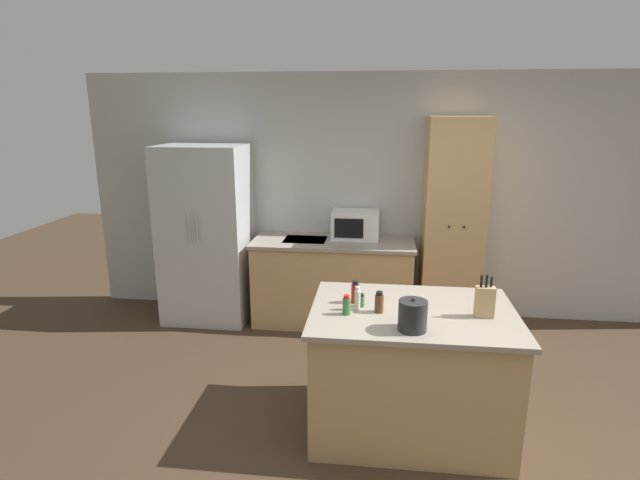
{
  "coord_description": "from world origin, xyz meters",
  "views": [
    {
      "loc": [
        -0.4,
        -3.03,
        2.23
      ],
      "look_at": [
        -0.93,
        1.4,
        1.05
      ],
      "focal_mm": 28.0,
      "sensor_mm": 36.0,
      "label": 1
    }
  ],
  "objects_px": {
    "spice_bottle_amber_oil": "(379,303)",
    "spice_bottle_green_herb": "(355,292)",
    "spice_bottle_short_red": "(357,299)",
    "kettle": "(413,316)",
    "knife_block": "(485,301)",
    "spice_bottle_tall_dark": "(361,301)",
    "refrigerator": "(207,234)",
    "pantry_cabinet": "(452,225)",
    "microwave": "(355,225)",
    "spice_bottle_pale_salt": "(347,305)"
  },
  "relations": [
    {
      "from": "knife_block",
      "to": "spice_bottle_pale_salt",
      "type": "relative_size",
      "value": 2.13
    },
    {
      "from": "spice_bottle_short_red",
      "to": "spice_bottle_amber_oil",
      "type": "distance_m",
      "value": 0.15
    },
    {
      "from": "spice_bottle_short_red",
      "to": "kettle",
      "type": "xyz_separation_m",
      "value": [
        0.35,
        -0.28,
        0.02
      ]
    },
    {
      "from": "pantry_cabinet",
      "to": "spice_bottle_pale_salt",
      "type": "bearing_deg",
      "value": -115.36
    },
    {
      "from": "spice_bottle_amber_oil",
      "to": "spice_bottle_green_herb",
      "type": "height_order",
      "value": "spice_bottle_green_herb"
    },
    {
      "from": "spice_bottle_amber_oil",
      "to": "spice_bottle_green_herb",
      "type": "distance_m",
      "value": 0.23
    },
    {
      "from": "pantry_cabinet",
      "to": "microwave",
      "type": "bearing_deg",
      "value": 176.88
    },
    {
      "from": "refrigerator",
      "to": "kettle",
      "type": "xyz_separation_m",
      "value": [
        2.04,
        -2.09,
        0.06
      ]
    },
    {
      "from": "spice_bottle_short_red",
      "to": "kettle",
      "type": "distance_m",
      "value": 0.45
    },
    {
      "from": "refrigerator",
      "to": "pantry_cabinet",
      "type": "bearing_deg",
      "value": 2.26
    },
    {
      "from": "pantry_cabinet",
      "to": "spice_bottle_pale_salt",
      "type": "height_order",
      "value": "pantry_cabinet"
    },
    {
      "from": "refrigerator",
      "to": "knife_block",
      "type": "distance_m",
      "value": 3.11
    },
    {
      "from": "refrigerator",
      "to": "spice_bottle_short_red",
      "type": "bearing_deg",
      "value": -46.86
    },
    {
      "from": "pantry_cabinet",
      "to": "spice_bottle_short_red",
      "type": "xyz_separation_m",
      "value": [
        -0.88,
        -1.91,
        -0.1
      ]
    },
    {
      "from": "spice_bottle_green_herb",
      "to": "spice_bottle_amber_oil",
      "type": "bearing_deg",
      "value": -42.5
    },
    {
      "from": "microwave",
      "to": "spice_bottle_tall_dark",
      "type": "relative_size",
      "value": 5.31
    },
    {
      "from": "refrigerator",
      "to": "microwave",
      "type": "height_order",
      "value": "refrigerator"
    },
    {
      "from": "knife_block",
      "to": "spice_bottle_amber_oil",
      "type": "relative_size",
      "value": 1.97
    },
    {
      "from": "knife_block",
      "to": "spice_bottle_short_red",
      "type": "height_order",
      "value": "knife_block"
    },
    {
      "from": "refrigerator",
      "to": "spice_bottle_short_red",
      "type": "xyz_separation_m",
      "value": [
        1.69,
        -1.81,
        0.04
      ]
    },
    {
      "from": "pantry_cabinet",
      "to": "kettle",
      "type": "bearing_deg",
      "value": -103.5
    },
    {
      "from": "knife_block",
      "to": "refrigerator",
      "type": "bearing_deg",
      "value": 144.12
    },
    {
      "from": "microwave",
      "to": "spice_bottle_short_red",
      "type": "xyz_separation_m",
      "value": [
        0.11,
        -1.96,
        -0.07
      ]
    },
    {
      "from": "kettle",
      "to": "spice_bottle_amber_oil",
      "type": "bearing_deg",
      "value": 128.43
    },
    {
      "from": "spice_bottle_short_red",
      "to": "spice_bottle_amber_oil",
      "type": "height_order",
      "value": "spice_bottle_short_red"
    },
    {
      "from": "spice_bottle_tall_dark",
      "to": "spice_bottle_amber_oil",
      "type": "relative_size",
      "value": 0.63
    },
    {
      "from": "spice_bottle_short_red",
      "to": "kettle",
      "type": "relative_size",
      "value": 0.77
    },
    {
      "from": "pantry_cabinet",
      "to": "kettle",
      "type": "distance_m",
      "value": 2.25
    },
    {
      "from": "microwave",
      "to": "spice_bottle_green_herb",
      "type": "bearing_deg",
      "value": -87.1
    },
    {
      "from": "spice_bottle_tall_dark",
      "to": "spice_bottle_pale_salt",
      "type": "bearing_deg",
      "value": -121.89
    },
    {
      "from": "knife_block",
      "to": "spice_bottle_green_herb",
      "type": "distance_m",
      "value": 0.87
    },
    {
      "from": "microwave",
      "to": "kettle",
      "type": "bearing_deg",
      "value": -78.28
    },
    {
      "from": "spice_bottle_tall_dark",
      "to": "kettle",
      "type": "height_order",
      "value": "kettle"
    },
    {
      "from": "refrigerator",
      "to": "kettle",
      "type": "height_order",
      "value": "refrigerator"
    },
    {
      "from": "spice_bottle_green_herb",
      "to": "kettle",
      "type": "distance_m",
      "value": 0.56
    },
    {
      "from": "kettle",
      "to": "spice_bottle_tall_dark",
      "type": "bearing_deg",
      "value": 133.61
    },
    {
      "from": "spice_bottle_short_red",
      "to": "knife_block",
      "type": "bearing_deg",
      "value": -1.32
    },
    {
      "from": "spice_bottle_tall_dark",
      "to": "spice_bottle_amber_oil",
      "type": "xyz_separation_m",
      "value": [
        0.12,
        -0.09,
        0.03
      ]
    },
    {
      "from": "spice_bottle_short_red",
      "to": "kettle",
      "type": "bearing_deg",
      "value": -38.83
    },
    {
      "from": "spice_bottle_amber_oil",
      "to": "spice_bottle_pale_salt",
      "type": "distance_m",
      "value": 0.22
    },
    {
      "from": "pantry_cabinet",
      "to": "spice_bottle_tall_dark",
      "type": "bearing_deg",
      "value": -114.8
    },
    {
      "from": "refrigerator",
      "to": "kettle",
      "type": "bearing_deg",
      "value": -45.63
    },
    {
      "from": "spice_bottle_amber_oil",
      "to": "spice_bottle_short_red",
      "type": "bearing_deg",
      "value": 170.43
    },
    {
      "from": "spice_bottle_amber_oil",
      "to": "knife_block",
      "type": "bearing_deg",
      "value": 0.47
    },
    {
      "from": "spice_bottle_green_herb",
      "to": "kettle",
      "type": "xyz_separation_m",
      "value": [
        0.37,
        -0.41,
        0.02
      ]
    },
    {
      "from": "knife_block",
      "to": "spice_bottle_pale_salt",
      "type": "bearing_deg",
      "value": -175.7
    },
    {
      "from": "knife_block",
      "to": "spice_bottle_tall_dark",
      "type": "distance_m",
      "value": 0.81
    },
    {
      "from": "spice_bottle_pale_salt",
      "to": "kettle",
      "type": "bearing_deg",
      "value": -25.09
    },
    {
      "from": "spice_bottle_short_red",
      "to": "spice_bottle_green_herb",
      "type": "xyz_separation_m",
      "value": [
        -0.02,
        0.13,
        -0.0
      ]
    },
    {
      "from": "microwave",
      "to": "spice_bottle_short_red",
      "type": "height_order",
      "value": "microwave"
    }
  ]
}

